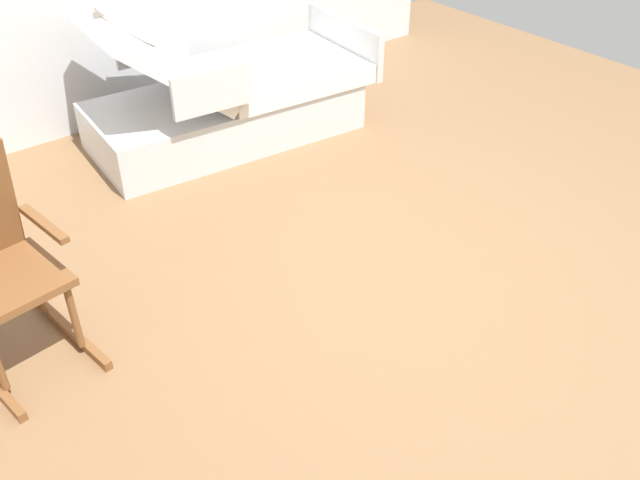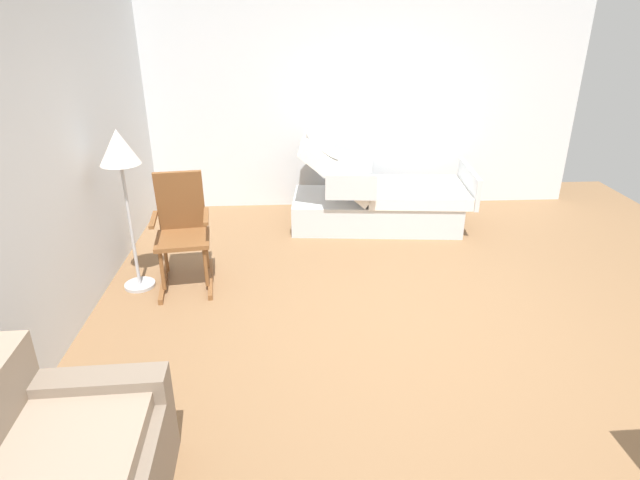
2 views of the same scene
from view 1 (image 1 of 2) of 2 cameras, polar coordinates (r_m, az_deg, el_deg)
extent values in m
plane|color=olive|center=(3.93, 9.01, -3.86)|extent=(7.47, 7.47, 0.00)
cube|color=silver|center=(5.36, -7.68, 9.92)|extent=(1.04, 2.00, 0.35)
cube|color=white|center=(5.46, -3.36, 13.49)|extent=(1.01, 1.23, 0.14)
cube|color=white|center=(4.98, -13.18, 14.06)|extent=(0.98, 0.90, 0.70)
ellipsoid|color=white|center=(4.85, -15.27, 16.43)|extent=(0.38, 0.49, 0.41)
cube|color=silver|center=(4.64, -8.63, 11.83)|extent=(0.09, 0.56, 0.28)
cube|color=silver|center=(5.51, -13.46, 15.16)|extent=(0.09, 0.56, 0.28)
cube|color=silver|center=(5.72, 1.95, 15.77)|extent=(0.95, 0.13, 0.36)
cylinder|color=black|center=(4.86, -14.00, 4.61)|extent=(0.10, 0.10, 0.10)
cylinder|color=black|center=(5.47, -16.83, 7.78)|extent=(0.10, 0.10, 0.10)
cylinder|color=black|center=(5.49, 1.69, 9.45)|extent=(0.10, 0.10, 0.10)
cylinder|color=black|center=(6.04, -2.31, 11.96)|extent=(0.10, 0.10, 0.10)
cube|color=brown|center=(3.81, -19.68, -6.76)|extent=(0.76, 0.14, 0.05)
cylinder|color=brown|center=(3.53, -19.28, -5.70)|extent=(0.04, 0.04, 0.40)
cylinder|color=brown|center=(3.81, -21.99, -3.04)|extent=(0.04, 0.04, 0.40)
cube|color=brown|center=(3.50, -24.06, -3.17)|extent=(0.52, 0.53, 0.04)
cube|color=brown|center=(3.43, -21.42, 1.23)|extent=(0.39, 0.09, 0.03)
camera|label=2|loc=(2.18, 97.36, -7.39)|focal=29.49mm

